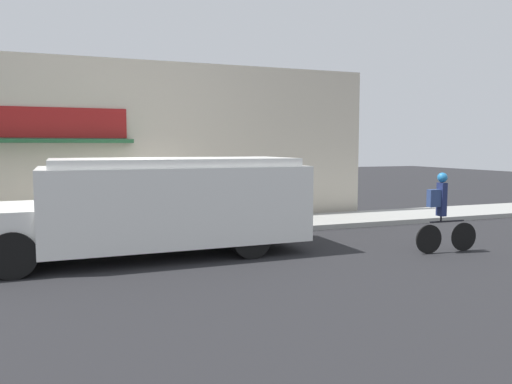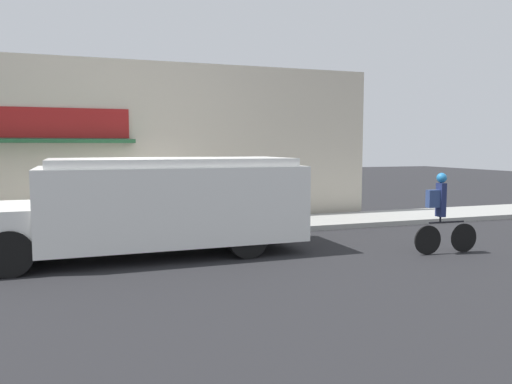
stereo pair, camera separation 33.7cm
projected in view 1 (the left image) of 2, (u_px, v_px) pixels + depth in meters
The scene contains 6 objects.
ground_plane at pixel (144, 242), 11.51m from camera, with size 70.00×70.00×0.00m, color #232326.
sidewalk at pixel (137, 232), 12.51m from camera, with size 28.00×2.16×0.14m.
storefront at pixel (126, 144), 13.55m from camera, with size 14.43×0.80×4.55m.
school_bus at pixel (153, 205), 10.03m from camera, with size 6.92×2.65×1.97m.
cyclist at pixel (442, 213), 10.33m from camera, with size 1.48×0.21×1.67m.
trash_bin at pixel (216, 207), 13.08m from camera, with size 0.52×0.52×0.94m.
Camera 1 is at (-1.59, -11.54, 2.21)m, focal length 35.00 mm.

